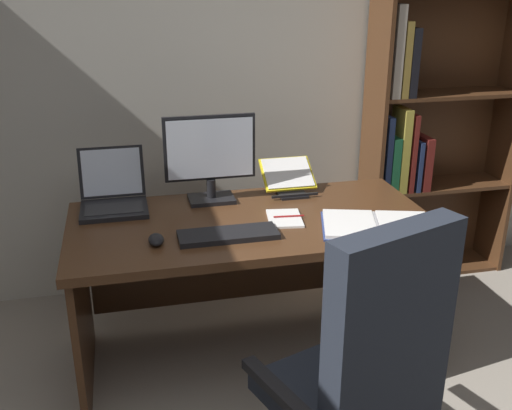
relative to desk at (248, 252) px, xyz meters
name	(u,v)px	position (x,y,z in m)	size (l,w,h in m)	color
wall_back	(215,59)	(0.00, 0.86, 0.80)	(4.82, 0.12, 2.70)	beige
desk	(248,252)	(0.00, 0.00, 0.00)	(1.64, 0.81, 0.76)	#4C2D19
bookshelf	(425,101)	(1.21, 0.64, 0.55)	(0.91, 0.30, 2.28)	#4C2D19
office_chair	(361,388)	(0.19, -0.96, -0.09)	(0.70, 0.63, 1.10)	black
monitor	(210,159)	(-0.14, 0.20, 0.42)	(0.44, 0.16, 0.42)	black
laptop	(113,197)	(-0.61, 0.21, 0.26)	(0.31, 0.33, 0.26)	black
keyboard	(228,235)	(-0.14, -0.25, 0.22)	(0.42, 0.15, 0.02)	black
computer_mouse	(156,240)	(-0.44, -0.25, 0.22)	(0.06, 0.10, 0.04)	black
reading_stand_with_book	(288,177)	(0.26, 0.25, 0.28)	(0.26, 0.25, 0.15)	black
open_binder	(377,226)	(0.51, -0.30, 0.22)	(0.55, 0.44, 0.02)	navy
notepad	(285,218)	(0.14, -0.12, 0.21)	(0.15, 0.21, 0.01)	white
pen	(289,216)	(0.16, -0.12, 0.22)	(0.01, 0.01, 0.14)	maroon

